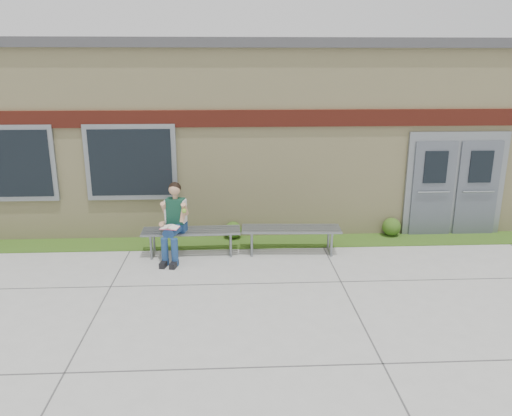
{
  "coord_description": "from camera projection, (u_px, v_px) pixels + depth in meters",
  "views": [
    {
      "loc": [
        -0.9,
        -7.47,
        3.67
      ],
      "look_at": [
        -0.44,
        1.7,
        1.03
      ],
      "focal_mm": 35.0,
      "sensor_mm": 36.0,
      "label": 1
    }
  ],
  "objects": [
    {
      "name": "bench_left",
      "position": [
        191.0,
        235.0,
        9.96
      ],
      "size": [
        1.95,
        0.58,
        0.5
      ],
      "rotation": [
        0.0,
        0.0,
        0.02
      ],
      "color": "slate",
      "rests_on": "ground"
    },
    {
      "name": "shrub_mid",
      "position": [
        233.0,
        230.0,
        10.87
      ],
      "size": [
        0.37,
        0.37,
        0.37
      ],
      "primitive_type": "sphere",
      "color": "#2B4D14",
      "rests_on": "grass_strip"
    },
    {
      "name": "shrub_east",
      "position": [
        392.0,
        227.0,
        11.03
      ],
      "size": [
        0.4,
        0.4,
        0.4
      ],
      "primitive_type": "sphere",
      "color": "#2B4D14",
      "rests_on": "grass_strip"
    },
    {
      "name": "ground",
      "position": [
        288.0,
        296.0,
        8.23
      ],
      "size": [
        80.0,
        80.0,
        0.0
      ],
      "primitive_type": "plane",
      "color": "#9E9E99",
      "rests_on": "ground"
    },
    {
      "name": "girl",
      "position": [
        174.0,
        220.0,
        9.62
      ],
      "size": [
        0.55,
        0.94,
        1.5
      ],
      "rotation": [
        0.0,
        0.0,
        -0.21
      ],
      "color": "navy",
      "rests_on": "ground"
    },
    {
      "name": "bench_right",
      "position": [
        291.0,
        233.0,
        10.05
      ],
      "size": [
        2.0,
        0.65,
        0.51
      ],
      "rotation": [
        0.0,
        0.0,
        -0.05
      ],
      "color": "slate",
      "rests_on": "ground"
    },
    {
      "name": "grass_strip",
      "position": [
        274.0,
        242.0,
        10.72
      ],
      "size": [
        16.0,
        0.8,
        0.02
      ],
      "primitive_type": "cube",
      "color": "#2B4D14",
      "rests_on": "ground"
    },
    {
      "name": "school_building",
      "position": [
        264.0,
        125.0,
        13.39
      ],
      "size": [
        16.2,
        6.22,
        4.2
      ],
      "color": "beige",
      "rests_on": "ground"
    }
  ]
}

